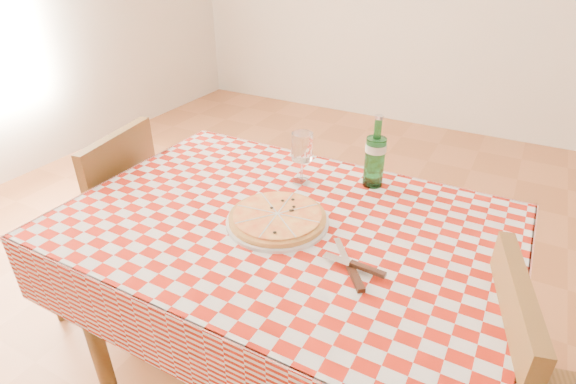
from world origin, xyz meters
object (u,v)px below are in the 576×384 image
Objects in this scene: chair_far at (111,216)px; pizza_plate at (277,217)px; dining_table at (284,247)px; water_bottle at (375,151)px; wine_glass at (302,158)px.

pizza_plate is at bearing 165.62° from chair_far.
dining_table is at bearing 61.58° from pizza_plate.
wine_glass is (-0.22, -0.10, -0.03)m from water_bottle.
chair_far is 0.87m from wine_glass.
water_bottle reaches higher than wine_glass.
water_bottle is 1.37× the size of wine_glass.
chair_far is 3.53× the size of water_bottle.
pizza_plate is (0.82, -0.06, 0.28)m from chair_far.
chair_far is (-0.83, 0.04, -0.17)m from dining_table.
water_bottle is 0.24m from wine_glass.
pizza_plate is (-0.01, -0.02, 0.12)m from dining_table.
dining_table is 0.12m from pizza_plate.
wine_glass is at bearing -176.08° from chair_far.
chair_far is at bearing 175.57° from pizza_plate.
wine_glass is (-0.05, 0.25, 0.07)m from pizza_plate.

